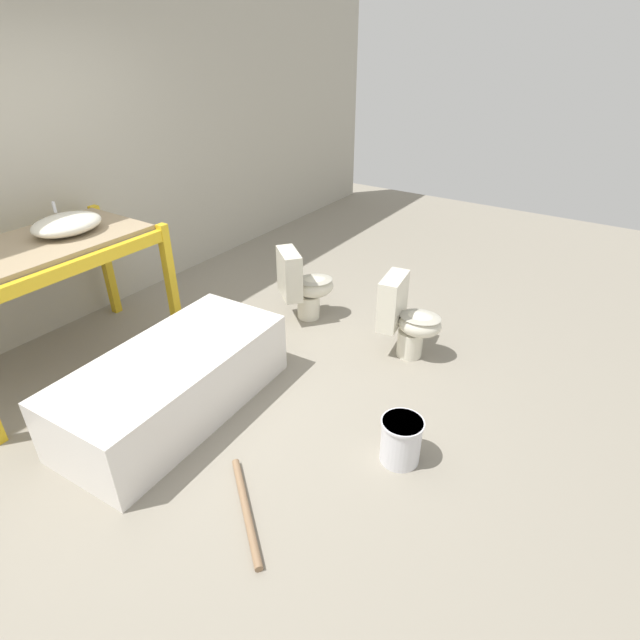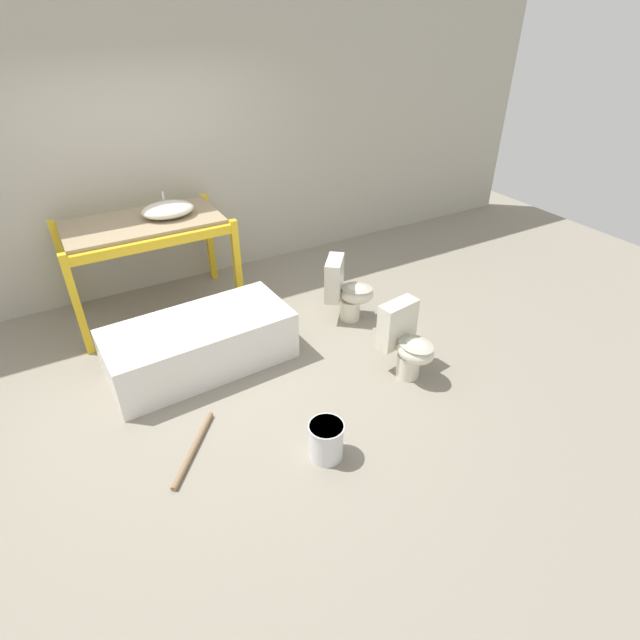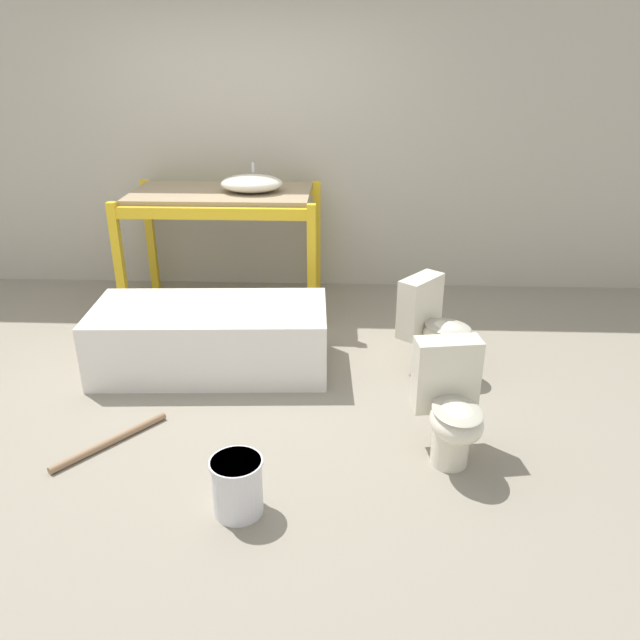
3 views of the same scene
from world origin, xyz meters
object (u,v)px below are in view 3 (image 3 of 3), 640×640
(bathtub_main, at_px, (211,333))
(toilet_far, at_px, (451,405))
(bucket_white, at_px, (237,485))
(sink_basin, at_px, (252,183))
(toilet_near, at_px, (434,326))

(bathtub_main, distance_m, toilet_far, 1.85)
(toilet_far, distance_m, bucket_white, 1.23)
(bathtub_main, bearing_deg, bucket_white, -77.03)
(bathtub_main, bearing_deg, toilet_far, -36.46)
(bathtub_main, distance_m, bucket_white, 1.59)
(toilet_far, height_order, bucket_white, toilet_far)
(toilet_far, relative_size, bucket_white, 2.24)
(sink_basin, xyz_separation_m, toilet_near, (1.42, -1.13, -0.76))
(toilet_near, bearing_deg, sink_basin, 90.81)
(sink_basin, distance_m, toilet_far, 2.69)
(bucket_white, bearing_deg, bathtub_main, 105.96)
(bathtub_main, height_order, bucket_white, bathtub_main)
(toilet_near, xyz_separation_m, bucket_white, (-1.15, -1.55, -0.19))
(sink_basin, bearing_deg, toilet_far, -57.64)
(sink_basin, xyz_separation_m, toilet_far, (1.38, -2.18, -0.76))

